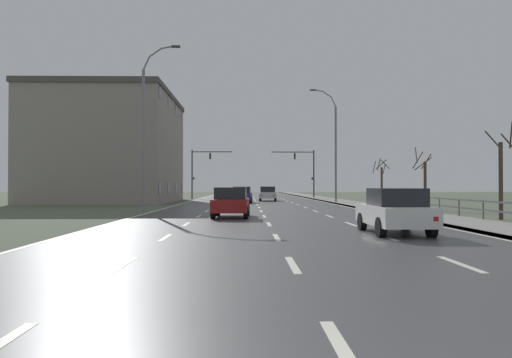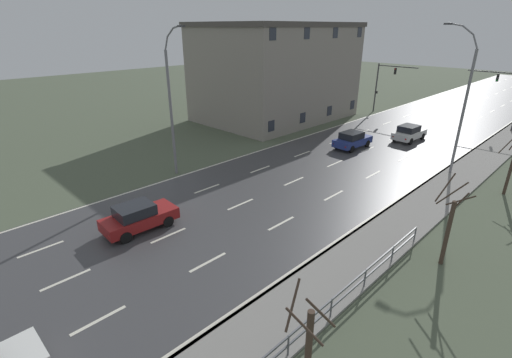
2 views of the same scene
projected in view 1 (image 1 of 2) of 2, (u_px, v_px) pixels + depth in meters
The scene contains 16 objects.
ground_plane at pixel (256, 202), 50.83m from camera, with size 160.00×160.00×0.12m.
road_asphalt_strip at pixel (254, 199), 62.82m from camera, with size 14.00×120.00×0.03m.
sidewalk_right at pixel (320, 198), 62.99m from camera, with size 3.00×120.00×0.12m.
guardrail at pixel (483, 207), 22.60m from camera, with size 0.07×25.77×1.00m.
street_lamp_midground at pixel (334, 147), 47.36m from camera, with size 2.57×0.24×10.91m.
street_lamp_left_bank at pixel (146, 130), 31.94m from camera, with size 2.47×0.24×10.76m.
traffic_signal_right at pixel (306, 166), 64.96m from camera, with size 5.65×0.36×6.32m.
traffic_signal_left at pixel (199, 167), 63.47m from camera, with size 5.23×0.36×6.26m.
car_mid_centre at pixel (268, 194), 53.63m from camera, with size 1.98×4.18×1.57m.
car_near_left at pixel (242, 195), 47.38m from camera, with size 2.00×4.19×1.57m.
car_far_right at pixel (231, 202), 25.67m from camera, with size 1.95×4.16×1.57m.
car_far_left at pixel (395, 211), 16.96m from camera, with size 1.84×4.10×1.57m.
brick_building at pixel (111, 148), 51.45m from camera, with size 12.99×17.96×11.10m.
bare_tree_near at pixel (501, 176), 24.08m from camera, with size 1.33×0.98×4.74m.
bare_tree_mid at pixel (424, 181), 34.72m from camera, with size 1.53×1.32×4.42m.
bare_tree_far at pixel (381, 182), 46.00m from camera, with size 1.58×1.70×4.24m.
Camera 1 is at (-0.96, -2.85, 1.65)m, focal length 34.82 mm.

